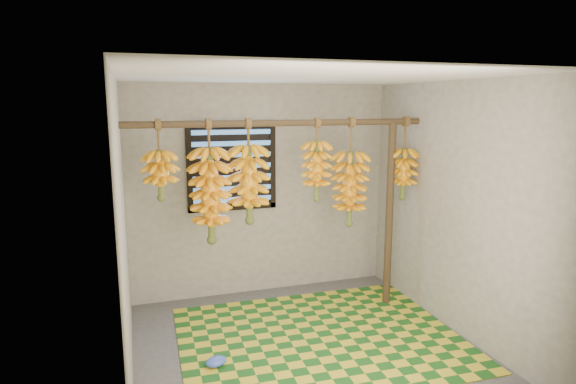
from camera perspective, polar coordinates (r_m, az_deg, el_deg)
name	(u,v)px	position (r m, az deg, el deg)	size (l,w,h in m)	color
floor	(307,350)	(4.57, 2.27, -18.20)	(3.00, 3.00, 0.01)	#444444
ceiling	(309,76)	(4.02, 2.52, 13.57)	(3.00, 3.00, 0.01)	silver
wall_back	(262,190)	(5.53, -3.09, 0.18)	(3.00, 0.01, 2.40)	slate
wall_left	(123,235)	(3.88, -18.98, -4.84)	(0.01, 3.00, 2.40)	slate
wall_right	(456,208)	(4.86, 19.27, -1.85)	(0.01, 3.00, 2.40)	slate
window	(232,166)	(5.38, -6.64, 3.06)	(1.00, 0.04, 1.00)	black
hanging_pole	(283,123)	(4.68, -0.58, 8.18)	(0.06, 0.06, 3.00)	#493722
support_post	(389,215)	(5.30, 11.92, -2.71)	(0.08, 0.08, 2.00)	#493722
woven_mat	(320,338)	(4.76, 3.76, -16.85)	(2.59, 2.07, 0.01)	#184F17
plastic_bag	(216,361)	(4.33, -8.52, -19.25)	(0.19, 0.14, 0.08)	blue
banana_bunch_a	(160,175)	(4.51, -14.89, 1.97)	(0.31, 0.31, 0.73)	brown
banana_bunch_b	(211,196)	(4.59, -9.16, -0.42)	(0.36, 0.36, 1.17)	brown
banana_bunch_c	(249,184)	(4.64, -4.64, 0.93)	(0.37, 0.37, 1.01)	brown
banana_bunch_d	(317,171)	(4.84, 3.40, 2.53)	(0.30, 0.30, 0.84)	brown
banana_bunch_e	(350,189)	(5.02, 7.35, 0.38)	(0.37, 0.37, 1.12)	brown
banana_bunch_f	(403,174)	(5.29, 13.51, 2.14)	(0.29, 0.29, 0.88)	brown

